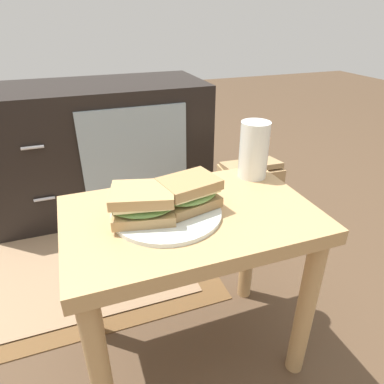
% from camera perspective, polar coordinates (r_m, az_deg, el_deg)
% --- Properties ---
extents(ground_plane, '(8.00, 8.00, 0.00)m').
position_cam_1_polar(ground_plane, '(1.08, -0.18, -24.72)').
color(ground_plane, '#4C3826').
extents(side_table, '(0.56, 0.36, 0.46)m').
position_cam_1_polar(side_table, '(0.82, -0.22, -8.80)').
color(side_table, tan).
rests_on(side_table, ground).
extents(tv_cabinet, '(0.96, 0.46, 0.58)m').
position_cam_1_polar(tv_cabinet, '(1.67, -14.88, 7.14)').
color(tv_cabinet, black).
rests_on(tv_cabinet, ground).
extents(area_rug, '(0.94, 0.70, 0.01)m').
position_cam_1_polar(area_rug, '(1.39, -18.13, -11.46)').
color(area_rug, brown).
rests_on(area_rug, ground).
extents(plate, '(0.24, 0.24, 0.01)m').
position_cam_1_polar(plate, '(0.75, -4.22, -3.52)').
color(plate, silver).
rests_on(plate, side_table).
extents(sandwich_front, '(0.16, 0.13, 0.07)m').
position_cam_1_polar(sandwich_front, '(0.72, -8.25, -1.81)').
color(sandwich_front, tan).
rests_on(sandwich_front, plate).
extents(sandwich_back, '(0.15, 0.13, 0.07)m').
position_cam_1_polar(sandwich_back, '(0.75, -0.56, -0.14)').
color(sandwich_back, '#9E7A4C').
rests_on(sandwich_back, plate).
extents(beer_glass, '(0.08, 0.08, 0.15)m').
position_cam_1_polar(beer_glass, '(0.92, 10.26, 6.83)').
color(beer_glass, silver).
rests_on(beer_glass, side_table).
extents(paper_bag, '(0.24, 0.15, 0.35)m').
position_cam_1_polar(paper_bag, '(1.42, 9.30, -1.55)').
color(paper_bag, tan).
rests_on(paper_bag, ground).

